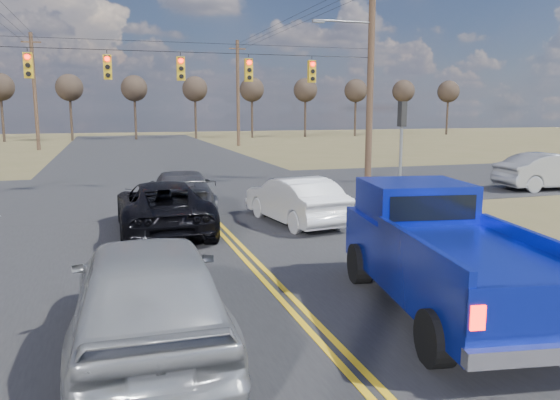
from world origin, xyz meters
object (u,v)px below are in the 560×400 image
object	(u,v)px
dgrey_car_queue	(181,192)
cross_car_east_near	(551,171)
pickup_truck	(441,253)
white_car_queue	(295,200)
black_suv	(163,206)
silver_suv	(148,293)

from	to	relation	value
dgrey_car_queue	cross_car_east_near	bearing A→B (deg)	-173.35
pickup_truck	white_car_queue	bearing A→B (deg)	99.49
dgrey_car_queue	cross_car_east_near	distance (m)	16.67
pickup_truck	dgrey_car_queue	xyz separation A→B (m)	(-3.30, 10.62, -0.29)
pickup_truck	dgrey_car_queue	distance (m)	11.12
black_suv	cross_car_east_near	distance (m)	17.87
silver_suv	white_car_queue	distance (m)	9.66
silver_suv	pickup_truck	bearing A→B (deg)	-176.70
pickup_truck	white_car_queue	xyz separation A→B (m)	(-0.03, 7.98, -0.31)
silver_suv	black_suv	bearing A→B (deg)	-95.88
black_suv	dgrey_car_queue	world-z (taller)	dgrey_car_queue
white_car_queue	cross_car_east_near	world-z (taller)	cross_car_east_near
black_suv	white_car_queue	size ratio (longest dim) A/B	1.21
silver_suv	white_car_queue	xyz separation A→B (m)	(5.13, 8.18, -0.18)
white_car_queue	dgrey_car_queue	world-z (taller)	dgrey_car_queue
cross_car_east_near	white_car_queue	bearing A→B (deg)	107.14
silver_suv	cross_car_east_near	bearing A→B (deg)	-146.80
pickup_truck	dgrey_car_queue	size ratio (longest dim) A/B	1.15
dgrey_car_queue	cross_car_east_near	world-z (taller)	cross_car_east_near
cross_car_east_near	pickup_truck	bearing A→B (deg)	133.21
dgrey_car_queue	black_suv	bearing A→B (deg)	75.53
pickup_truck	black_suv	distance (m)	9.00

